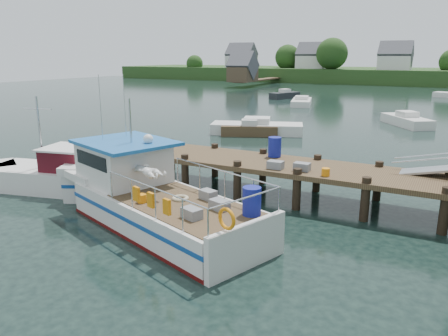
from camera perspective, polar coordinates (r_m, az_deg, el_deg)
The scene contains 10 objects.
ground_plane at distance 18.71m, azimuth 4.88°, elevation -3.20°, with size 160.00×160.00×0.00m, color black.
far_shore at distance 99.08m, azimuth 24.63°, elevation 11.18°, with size 140.00×42.55×9.22m.
dock at distance 16.78m, azimuth 25.93°, elevation 1.21°, with size 16.60×3.00×4.78m.
lobster_boat at distance 15.64m, azimuth -10.32°, elevation -3.46°, with size 10.31×5.74×5.04m.
work_boat at distance 20.37m, azimuth -21.49°, elevation -0.84°, with size 7.68×3.78×4.03m.
moored_rowboat at distance 31.84m, azimuth 3.33°, elevation 5.03°, with size 4.25×2.88×1.17m.
moored_a at distance 32.62m, azimuth 4.31°, elevation 5.27°, with size 7.06×4.40×1.23m.
moored_b at distance 39.36m, azimuth 22.74°, elevation 5.76°, with size 4.66×5.50×1.20m.
moored_d at distance 52.51m, azimuth 10.10°, elevation 8.53°, with size 3.66×6.54×1.06m.
moored_e at distance 60.37m, azimuth 7.93°, elevation 9.45°, with size 3.13×4.83×1.26m.
Camera 1 is at (6.99, -16.40, 5.69)m, focal length 35.00 mm.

